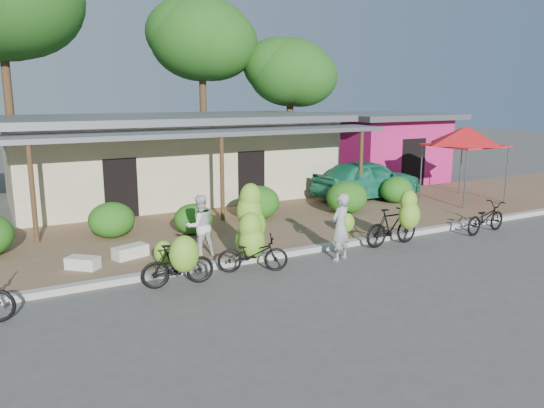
{
  "coord_description": "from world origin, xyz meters",
  "views": [
    {
      "loc": [
        -6.7,
        -9.46,
        4.12
      ],
      "look_at": [
        0.13,
        2.99,
        1.2
      ],
      "focal_mm": 35.0,
      "sensor_mm": 36.0,
      "label": 1
    }
  ],
  "objects": [
    {
      "name": "ground",
      "position": [
        0.0,
        0.0,
        0.0
      ],
      "size": [
        100.0,
        100.0,
        0.0
      ],
      "primitive_type": "plane",
      "color": "#4E4B48",
      "rests_on": "ground"
    },
    {
      "name": "sidewalk",
      "position": [
        0.0,
        5.0,
        0.06
      ],
      "size": [
        60.0,
        6.0,
        0.12
      ],
      "primitive_type": "cube",
      "color": "#836046",
      "rests_on": "ground"
    },
    {
      "name": "curb",
      "position": [
        0.0,
        2.0,
        0.07
      ],
      "size": [
        60.0,
        0.25,
        0.15
      ],
      "primitive_type": "cube",
      "color": "#A8A399",
      "rests_on": "ground"
    },
    {
      "name": "shop_main",
      "position": [
        0.0,
        10.93,
        1.72
      ],
      "size": [
        13.0,
        8.5,
        3.35
      ],
      "color": "beige",
      "rests_on": "ground"
    },
    {
      "name": "shop_pink",
      "position": [
        10.5,
        10.99,
        1.67
      ],
      "size": [
        6.0,
        6.0,
        3.25
      ],
      "color": "#C51E62",
      "rests_on": "ground"
    },
    {
      "name": "tree_center_right",
      "position": [
        3.31,
        16.61,
        6.97
      ],
      "size": [
        5.29,
        5.18,
        8.95
      ],
      "color": "brown",
      "rests_on": "ground"
    },
    {
      "name": "tree_near_right",
      "position": [
        7.31,
        14.61,
        5.36
      ],
      "size": [
        4.46,
        4.28,
        7.02
      ],
      "color": "brown",
      "rests_on": "ground"
    },
    {
      "name": "hedge_1",
      "position": [
        -3.64,
        5.65,
        0.63
      ],
      "size": [
        1.31,
        1.18,
        1.02
      ],
      "primitive_type": "ellipsoid",
      "color": "#1B6316",
      "rests_on": "sidewalk"
    },
    {
      "name": "hedge_2",
      "position": [
        -1.45,
        4.9,
        0.57
      ],
      "size": [
        1.14,
        1.03,
        0.89
      ],
      "primitive_type": "ellipsoid",
      "color": "#1B6316",
      "rests_on": "sidewalk"
    },
    {
      "name": "hedge_3",
      "position": [
        1.06,
        5.63,
        0.68
      ],
      "size": [
        1.43,
        1.29,
        1.11
      ],
      "primitive_type": "ellipsoid",
      "color": "#1B6316",
      "rests_on": "sidewalk"
    },
    {
      "name": "hedge_4",
      "position": [
        4.12,
        4.93,
        0.69
      ],
      "size": [
        1.45,
        1.3,
        1.13
      ],
      "primitive_type": "ellipsoid",
      "color": "#1B6316",
      "rests_on": "sidewalk"
    },
    {
      "name": "hedge_5",
      "position": [
        6.92,
        5.57,
        0.62
      ],
      "size": [
        1.27,
        1.14,
        0.99
      ],
      "primitive_type": "ellipsoid",
      "color": "#1B6316",
      "rests_on": "sidewalk"
    },
    {
      "name": "red_canopy",
      "position": [
        9.46,
        4.72,
        2.61
      ],
      "size": [
        3.5,
        3.5,
        2.86
      ],
      "color": "#59595E",
      "rests_on": "sidewalk"
    },
    {
      "name": "bike_left",
      "position": [
        -3.2,
        1.06,
        0.6
      ],
      "size": [
        1.64,
        1.22,
        1.31
      ],
      "rotation": [
        0.0,
        0.0,
        1.46
      ],
      "color": "black",
      "rests_on": "ground"
    },
    {
      "name": "bike_center",
      "position": [
        -1.21,
        1.59,
        0.81
      ],
      "size": [
        1.76,
        1.4,
        2.04
      ],
      "rotation": [
        0.0,
        0.0,
        1.19
      ],
      "color": "black",
      "rests_on": "ground"
    },
    {
      "name": "bike_right",
      "position": [
        3.09,
        1.3,
        0.69
      ],
      "size": [
        1.79,
        1.17,
        1.67
      ],
      "rotation": [
        0.0,
        0.0,
        1.58
      ],
      "color": "black",
      "rests_on": "ground"
    },
    {
      "name": "bike_far_right",
      "position": [
        6.51,
        1.15,
        0.47
      ],
      "size": [
        1.86,
        0.85,
        0.94
      ],
      "rotation": [
        0.0,
        0.0,
        1.7
      ],
      "color": "black",
      "rests_on": "ground"
    },
    {
      "name": "loose_banana_a",
      "position": [
        -3.1,
        2.55,
        0.41
      ],
      "size": [
        0.47,
        0.4,
        0.58
      ],
      "primitive_type": "ellipsoid",
      "color": "#7CBD2F",
      "rests_on": "sidewalk"
    },
    {
      "name": "loose_banana_b",
      "position": [
        -0.92,
        2.54,
        0.43
      ],
      "size": [
        0.49,
        0.42,
        0.61
      ],
      "primitive_type": "ellipsoid",
      "color": "#7CBD2F",
      "rests_on": "sidewalk"
    },
    {
      "name": "loose_banana_c",
      "position": [
        2.6,
        2.86,
        0.41
      ],
      "size": [
        0.47,
        0.4,
        0.59
      ],
      "primitive_type": "ellipsoid",
      "color": "#7CBD2F",
      "rests_on": "sidewalk"
    },
    {
      "name": "sack_near",
      "position": [
        -3.67,
        3.45,
        0.27
      ],
      "size": [
        0.93,
        0.64,
        0.3
      ],
      "primitive_type": "cube",
      "rotation": [
        0.0,
        0.0,
        0.3
      ],
      "color": "beige",
      "rests_on": "sidewalk"
    },
    {
      "name": "sack_far",
      "position": [
        -4.88,
        3.11,
        0.26
      ],
      "size": [
        0.81,
        0.79,
        0.28
      ],
      "primitive_type": "cube",
      "rotation": [
        0.0,
        0.0,
        -0.74
      ],
      "color": "beige",
      "rests_on": "sidewalk"
    },
    {
      "name": "vendor",
      "position": [
        1.05,
        1.09,
        0.86
      ],
      "size": [
        0.73,
        0.6,
        1.72
      ],
      "primitive_type": "imported",
      "rotation": [
        0.0,
        0.0,
        3.48
      ],
      "color": "gray",
      "rests_on": "ground"
    },
    {
      "name": "bystander",
      "position": [
        -2.08,
        2.73,
        0.91
      ],
      "size": [
        0.79,
        0.63,
        1.57
      ],
      "primitive_type": "imported",
      "rotation": [
        0.0,
        0.0,
        3.19
      ],
      "color": "silver",
      "rests_on": "sidewalk"
    },
    {
      "name": "teal_van",
      "position": [
        6.47,
        6.78,
        0.9
      ],
      "size": [
        4.64,
        2.06,
        1.55
      ],
      "primitive_type": "imported",
      "rotation": [
        0.0,
        0.0,
        1.62
      ],
      "color": "#1B7D5A",
      "rests_on": "sidewalk"
    }
  ]
}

